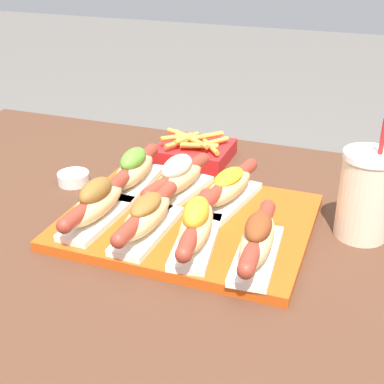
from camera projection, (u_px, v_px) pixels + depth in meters
The scene contains 12 objects.
patio_table at pixel (162, 366), 1.13m from camera, with size 1.35×0.89×0.71m.
serving_tray at pixel (188, 221), 0.95m from camera, with size 0.43×0.34×0.02m.
hot_dog_0 at pixel (97, 203), 0.92m from camera, with size 0.07×0.21×0.08m.
hot_dog_1 at pixel (147, 216), 0.88m from camera, with size 0.07×0.21×0.07m.
hot_dog_2 at pixel (196, 225), 0.85m from camera, with size 0.09×0.21×0.08m.
hot_dog_3 at pixel (258, 239), 0.82m from camera, with size 0.07×0.21×0.07m.
hot_dog_4 at pixel (134, 170), 1.04m from camera, with size 0.07×0.21×0.08m.
hot_dog_5 at pixel (177, 178), 1.01m from camera, with size 0.09×0.21×0.08m.
hot_dog_6 at pixel (229, 187), 0.98m from camera, with size 0.09×0.21×0.06m.
sauce_bowl at pixel (73, 178), 1.11m from camera, with size 0.06×0.06×0.02m.
drink_cup at pixel (366, 195), 0.89m from camera, with size 0.09×0.09×0.21m.
fries_basket at pixel (195, 151), 1.21m from camera, with size 0.16×0.14×0.06m.
Camera 1 is at (0.35, -0.77, 1.19)m, focal length 50.00 mm.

